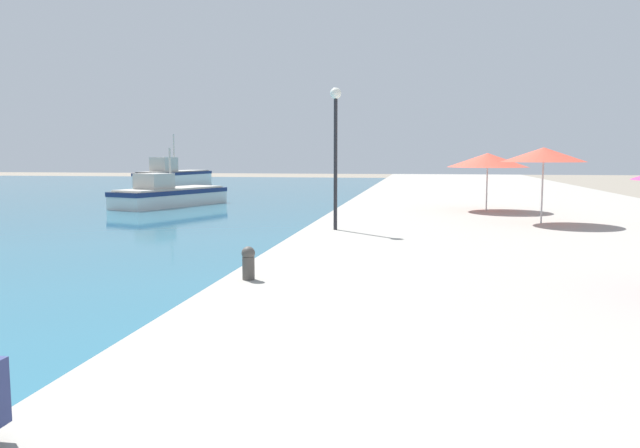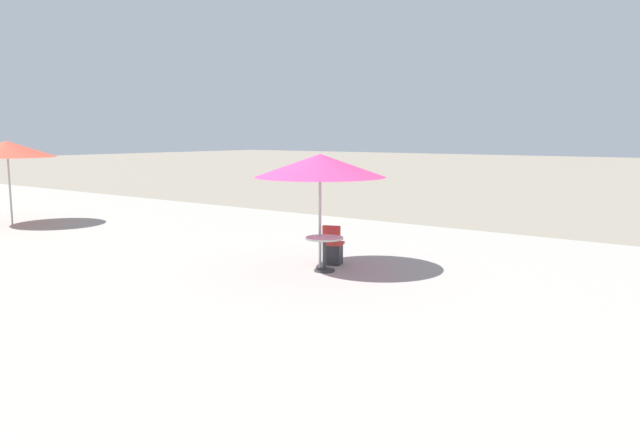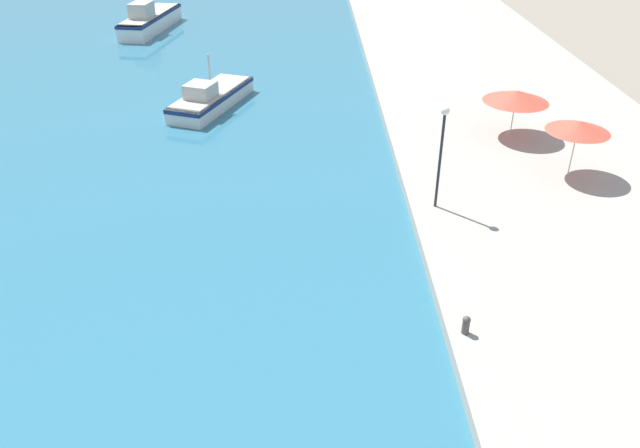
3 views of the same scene
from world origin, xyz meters
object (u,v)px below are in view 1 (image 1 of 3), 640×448
object	(u,v)px
cafe_umbrella_white	(544,155)
cafe_umbrella_striped	(488,160)
fishing_boat_mid	(174,177)
mooring_bollard	(248,262)
fishing_boat_near	(169,195)
lamppost	(336,134)

from	to	relation	value
cafe_umbrella_white	cafe_umbrella_striped	world-z (taller)	cafe_umbrella_white
fishing_boat_mid	mooring_bollard	bearing A→B (deg)	-56.43
fishing_boat_mid	fishing_boat_near	bearing A→B (deg)	-58.81
fishing_boat_near	fishing_boat_mid	bearing A→B (deg)	131.96
fishing_boat_near	fishing_boat_mid	distance (m)	21.92
fishing_boat_mid	cafe_umbrella_striped	bearing A→B (deg)	-36.80
fishing_boat_mid	cafe_umbrella_striped	size ratio (longest dim) A/B	2.91
mooring_bollard	lamppost	distance (m)	8.86
fishing_boat_near	mooring_bollard	xyz separation A→B (m)	(11.12, -22.45, 0.19)
fishing_boat_near	fishing_boat_mid	xyz separation A→B (m)	(-8.17, 20.34, 0.28)
fishing_boat_mid	cafe_umbrella_white	size ratio (longest dim) A/B	3.45
cafe_umbrella_striped	mooring_bollard	distance (m)	17.60
cafe_umbrella_white	mooring_bollard	bearing A→B (deg)	-123.17
fishing_boat_near	fishing_boat_mid	world-z (taller)	fishing_boat_mid
fishing_boat_near	mooring_bollard	size ratio (longest dim) A/B	12.05
mooring_bollard	lamppost	size ratio (longest dim) A/B	0.14
cafe_umbrella_white	cafe_umbrella_striped	size ratio (longest dim) A/B	0.84
cafe_umbrella_striped	lamppost	distance (m)	9.78
fishing_boat_mid	cafe_umbrella_white	world-z (taller)	fishing_boat_mid
cafe_umbrella_white	fishing_boat_near	bearing A→B (deg)	149.56
fishing_boat_near	cafe_umbrella_white	size ratio (longest dim) A/B	2.69
fishing_boat_mid	lamppost	size ratio (longest dim) A/B	2.22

